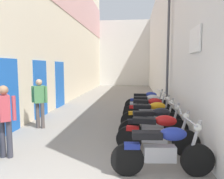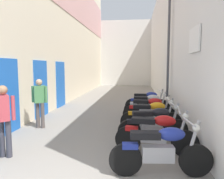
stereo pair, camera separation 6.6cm
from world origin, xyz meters
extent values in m
plane|color=gray|center=(0.00, 8.02, 0.00)|extent=(36.05, 36.05, 0.00)
cube|color=beige|center=(-2.77, 10.02, 4.33)|extent=(0.40, 20.05, 8.66)
cube|color=blue|center=(-2.55, 3.40, 1.10)|extent=(0.06, 1.10, 2.20)
cube|color=blue|center=(-2.55, 5.60, 1.10)|extent=(0.06, 1.10, 2.20)
cube|color=blue|center=(-2.55, 7.80, 1.10)|extent=(0.06, 1.10, 2.20)
cube|color=silver|center=(2.77, 10.02, 3.43)|extent=(0.40, 20.05, 6.87)
cube|color=white|center=(2.54, 3.00, 2.60)|extent=(0.04, 0.90, 0.60)
cube|color=silver|center=(0.00, 21.05, 3.34)|extent=(8.13, 2.00, 6.67)
cylinder|color=black|center=(2.24, 1.39, 0.30)|extent=(0.60, 0.13, 0.60)
cylinder|color=black|center=(0.99, 1.28, 0.30)|extent=(0.60, 0.13, 0.60)
cube|color=#9E9EA3|center=(1.57, 1.33, 0.42)|extent=(0.58, 0.25, 0.28)
ellipsoid|color=navy|center=(1.80, 1.35, 0.78)|extent=(0.50, 0.30, 0.24)
cube|color=black|center=(1.34, 1.31, 0.76)|extent=(0.54, 0.26, 0.12)
cylinder|color=#9E9EA3|center=(2.17, 1.38, 0.65)|extent=(0.25, 0.08, 0.77)
cylinder|color=#9E9EA3|center=(2.10, 1.37, 1.00)|extent=(0.09, 0.58, 0.04)
sphere|color=silver|center=(2.22, 1.38, 0.90)|extent=(0.14, 0.14, 0.14)
cube|color=navy|center=(1.07, 1.28, 0.56)|extent=(0.29, 0.16, 0.10)
cylinder|color=black|center=(2.24, 2.24, 0.30)|extent=(0.61, 0.15, 0.60)
cylinder|color=black|center=(1.00, 2.39, 0.30)|extent=(0.61, 0.15, 0.60)
cube|color=#9E9EA3|center=(1.57, 2.32, 0.42)|extent=(0.58, 0.27, 0.28)
ellipsoid|color=#AD1414|center=(1.80, 2.29, 0.78)|extent=(0.51, 0.32, 0.24)
cube|color=black|center=(1.34, 2.35, 0.76)|extent=(0.54, 0.28, 0.12)
cylinder|color=#9E9EA3|center=(2.17, 2.25, 0.65)|extent=(0.25, 0.09, 0.77)
cylinder|color=#9E9EA3|center=(2.10, 2.26, 1.00)|extent=(0.11, 0.58, 0.04)
sphere|color=silver|center=(2.22, 2.24, 0.90)|extent=(0.14, 0.14, 0.14)
cube|color=#AD1414|center=(1.08, 2.38, 0.56)|extent=(0.30, 0.17, 0.10)
cylinder|color=black|center=(2.23, 3.22, 0.30)|extent=(0.60, 0.18, 0.60)
cylinder|color=black|center=(1.00, 3.02, 0.30)|extent=(0.60, 0.18, 0.60)
cube|color=#9E9EA3|center=(1.57, 3.11, 0.42)|extent=(0.59, 0.29, 0.28)
ellipsoid|color=black|center=(1.79, 3.15, 0.78)|extent=(0.52, 0.34, 0.24)
cube|color=black|center=(1.34, 3.08, 0.76)|extent=(0.55, 0.30, 0.12)
cylinder|color=#9E9EA3|center=(2.16, 3.21, 0.65)|extent=(0.25, 0.10, 0.77)
cylinder|color=#9E9EA3|center=(2.10, 3.20, 1.00)|extent=(0.13, 0.58, 0.04)
sphere|color=silver|center=(2.21, 3.22, 0.90)|extent=(0.14, 0.14, 0.14)
cube|color=black|center=(1.08, 3.03, 0.56)|extent=(0.30, 0.18, 0.10)
cylinder|color=black|center=(2.24, 4.08, 0.30)|extent=(0.60, 0.11, 0.60)
cylinder|color=black|center=(0.99, 4.02, 0.30)|extent=(0.60, 0.11, 0.60)
cube|color=#9E9EA3|center=(1.57, 4.05, 0.42)|extent=(0.57, 0.23, 0.28)
ellipsoid|color=orange|center=(1.80, 4.06, 0.78)|extent=(0.49, 0.28, 0.24)
cube|color=black|center=(1.34, 4.04, 0.76)|extent=(0.53, 0.25, 0.12)
cylinder|color=#9E9EA3|center=(2.17, 4.08, 0.65)|extent=(0.25, 0.07, 0.77)
cylinder|color=#9E9EA3|center=(2.10, 4.08, 1.00)|extent=(0.06, 0.58, 0.04)
sphere|color=silver|center=(2.22, 4.08, 0.90)|extent=(0.14, 0.14, 0.14)
cube|color=orange|center=(1.07, 4.03, 0.56)|extent=(0.29, 0.15, 0.10)
cylinder|color=black|center=(2.23, 4.84, 0.30)|extent=(0.61, 0.17, 0.60)
cylinder|color=black|center=(1.00, 5.03, 0.30)|extent=(0.61, 0.17, 0.60)
cube|color=#9E9EA3|center=(1.57, 4.94, 0.42)|extent=(0.58, 0.28, 0.28)
ellipsoid|color=#AD1414|center=(1.79, 4.91, 0.78)|extent=(0.51, 0.33, 0.24)
cube|color=black|center=(1.34, 4.98, 0.76)|extent=(0.55, 0.30, 0.12)
cylinder|color=#9E9EA3|center=(2.17, 4.85, 0.65)|extent=(0.25, 0.10, 0.77)
cylinder|color=#9E9EA3|center=(2.10, 4.86, 1.00)|extent=(0.12, 0.58, 0.04)
sphere|color=silver|center=(2.21, 4.84, 0.90)|extent=(0.14, 0.14, 0.14)
cube|color=#AD1414|center=(1.08, 5.02, 0.56)|extent=(0.30, 0.18, 0.10)
cylinder|color=black|center=(2.24, 5.80, 0.30)|extent=(0.60, 0.08, 0.60)
cylinder|color=black|center=(0.99, 5.80, 0.30)|extent=(0.60, 0.08, 0.60)
cube|color=#9E9EA3|center=(1.57, 5.80, 0.42)|extent=(0.56, 0.20, 0.28)
ellipsoid|color=#B7B7BC|center=(1.80, 5.80, 0.78)|extent=(0.48, 0.26, 0.24)
cube|color=black|center=(1.34, 5.80, 0.76)|extent=(0.52, 0.22, 0.12)
cylinder|color=#9E9EA3|center=(2.17, 5.80, 0.65)|extent=(0.25, 0.06, 0.77)
cylinder|color=#9E9EA3|center=(2.10, 5.80, 1.00)|extent=(0.04, 0.58, 0.04)
sphere|color=silver|center=(2.22, 5.80, 0.90)|extent=(0.14, 0.14, 0.14)
cube|color=#B7B7BC|center=(1.07, 5.80, 0.56)|extent=(0.28, 0.14, 0.10)
cylinder|color=black|center=(2.24, 6.69, 0.30)|extent=(0.60, 0.09, 0.60)
cylinder|color=black|center=(0.99, 6.71, 0.30)|extent=(0.60, 0.09, 0.60)
cube|color=#9E9EA3|center=(1.57, 6.70, 0.42)|extent=(0.56, 0.21, 0.28)
ellipsoid|color=navy|center=(1.80, 6.70, 0.78)|extent=(0.48, 0.27, 0.24)
cube|color=black|center=(1.34, 6.71, 0.76)|extent=(0.52, 0.23, 0.12)
cylinder|color=#9E9EA3|center=(2.17, 6.69, 0.65)|extent=(0.25, 0.06, 0.77)
cylinder|color=#9E9EA3|center=(2.10, 6.69, 1.00)|extent=(0.05, 0.58, 0.04)
sphere|color=silver|center=(2.22, 6.69, 0.90)|extent=(0.14, 0.14, 0.14)
cube|color=navy|center=(1.07, 6.71, 0.56)|extent=(0.28, 0.14, 0.10)
cylinder|color=#383842|center=(-1.72, 1.80, 0.41)|extent=(0.12, 0.12, 0.82)
cylinder|color=#383842|center=(-1.56, 1.80, 0.41)|extent=(0.12, 0.12, 0.82)
cube|color=#B23D47|center=(-1.64, 1.80, 1.09)|extent=(0.37, 0.39, 0.54)
sphere|color=#997051|center=(-1.64, 1.80, 1.47)|extent=(0.20, 0.20, 0.20)
cylinder|color=#B23D47|center=(-1.42, 1.80, 1.09)|extent=(0.08, 0.08, 0.52)
cylinder|color=#564C47|center=(-1.97, 4.05, 0.41)|extent=(0.12, 0.12, 0.82)
cylinder|color=#564C47|center=(-1.81, 4.05, 0.41)|extent=(0.12, 0.12, 0.82)
cube|color=#4C8C51|center=(-1.89, 4.05, 1.09)|extent=(0.39, 0.36, 0.54)
sphere|color=tan|center=(-1.89, 4.05, 1.47)|extent=(0.20, 0.20, 0.20)
cylinder|color=#4C8C51|center=(-2.11, 4.05, 1.09)|extent=(0.08, 0.08, 0.52)
cylinder|color=#4C8C51|center=(-1.67, 4.05, 1.09)|extent=(0.08, 0.08, 0.52)
cylinder|color=#47474C|center=(2.42, 6.49, 2.43)|extent=(0.10, 0.10, 4.87)
camera|label=1|loc=(1.11, -2.45, 1.96)|focal=34.70mm
camera|label=2|loc=(1.18, -2.45, 1.96)|focal=34.70mm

